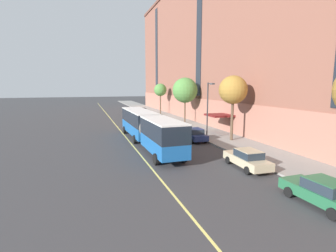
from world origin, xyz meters
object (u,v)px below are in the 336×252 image
Objects in this scene: city_bus at (147,127)px; street_tree_far_uptown at (185,90)px; parked_car_white_5 at (150,115)px; street_tree_far_downtown at (160,90)px; street_lamp at (208,105)px; parked_car_darkgray_1 at (161,120)px; parked_car_navy_4 at (195,135)px; parked_car_green_6 at (323,192)px; street_tree_mid_block at (233,90)px; parked_car_champagne_2 at (247,159)px; parked_car_black_3 at (142,111)px.

street_tree_far_uptown is at bearing 54.23° from city_bus.
city_bus is at bearing -104.70° from parked_car_white_5.
street_tree_far_downtown is 1.01× the size of street_lamp.
street_tree_far_downtown is (4.28, 15.19, 4.83)m from parked_car_darkgray_1.
parked_car_green_6 is at bearing -90.44° from parked_car_navy_4.
street_lamp reaches higher than parked_car_white_5.
parked_car_navy_4 is at bearing -89.40° from parked_car_white_5.
city_bus is 10.98m from street_tree_mid_block.
street_lamp is (1.90, 11.00, 3.58)m from parked_car_champagne_2.
parked_car_champagne_2 is 1.01× the size of parked_car_green_6.
street_lamp reaches higher than city_bus.
parked_car_darkgray_1 is at bearing 89.82° from parked_car_champagne_2.
parked_car_darkgray_1 is at bearing 67.75° from city_bus.
parked_car_black_3 is (0.13, 16.03, -0.00)m from parked_car_darkgray_1.
street_tree_mid_block is at bearing 65.54° from parked_car_champagne_2.
parked_car_green_6 is (0.09, -39.80, 0.00)m from parked_car_white_5.
parked_car_white_5 is 0.65× the size of street_tree_far_downtown.
parked_car_white_5 is at bearing 90.60° from parked_car_navy_4.
city_bus reaches higher than parked_car_black_3.
street_tree_far_downtown is (4.32, 47.48, 4.83)m from parked_car_green_6.
city_bus reaches higher than parked_car_white_5.
parked_car_green_6 is (-0.17, -48.32, 0.00)m from parked_car_black_3.
parked_car_navy_4 is 18.16m from parked_car_green_6.
street_tree_far_uptown is (-0.00, 15.40, -0.29)m from street_tree_mid_block.
parked_car_green_6 is 0.69× the size of street_lamp.
parked_car_white_5 is at bearing 90.94° from parked_car_darkgray_1.
city_bus is 2.40× the size of street_tree_far_uptown.
parked_car_navy_4 is (0.18, 11.07, -0.00)m from parked_car_champagne_2.
street_lamp is at bearing 80.22° from parked_car_champagne_2.
parked_car_navy_4 is (-0.03, -30.15, 0.00)m from parked_car_black_3.
city_bus reaches higher than parked_car_green_6.
street_tree_far_uptown is 15.40m from street_tree_far_downtown.
street_tree_far_uptown is (10.11, 14.03, 3.76)m from city_bus.
parked_car_champagne_2 and parked_car_green_6 have the same top height.
parked_car_black_3 and parked_car_white_5 have the same top height.
parked_car_green_6 is at bearing -90.07° from parked_car_darkgray_1.
street_tree_far_downtown reaches higher than parked_car_black_3.
street_tree_far_uptown is at bearing -60.29° from parked_car_white_5.
parked_car_darkgray_1 is 1.01× the size of parked_car_champagne_2.
parked_car_darkgray_1 is 32.29m from parked_car_green_6.
parked_car_white_5 is at bearing 100.79° from street_tree_mid_block.
city_bus reaches higher than parked_car_champagne_2.
parked_car_darkgray_1 is 0.62× the size of street_tree_mid_block.
street_tree_mid_block reaches higher than parked_car_navy_4.
parked_car_green_6 is at bearing -89.68° from parked_car_champagne_2.
street_tree_far_downtown is at bearing 81.89° from parked_car_navy_4.
city_bus is 18.99m from parked_car_green_6.
street_lamp reaches higher than parked_car_navy_4.
street_tree_mid_block is at bearing 75.48° from parked_car_green_6.
parked_car_darkgray_1 and parked_car_black_3 have the same top height.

